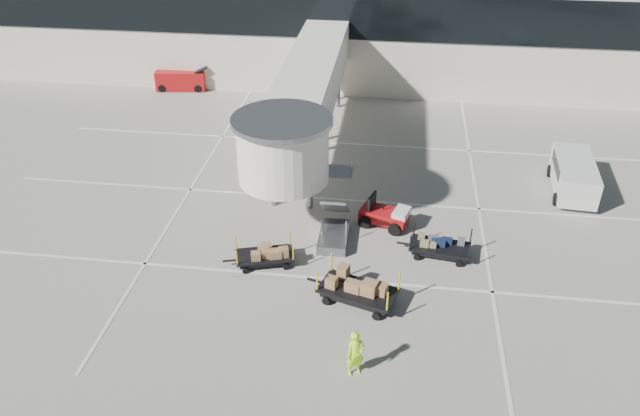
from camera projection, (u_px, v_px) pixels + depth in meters
The scene contains 11 objects.
ground at pixel (353, 310), 26.50m from camera, with size 140.00×140.00×0.00m, color #A19D90.
lane_markings at pixel (356, 197), 34.43m from camera, with size 40.00×30.00×0.02m.
terminal at pixel (382, 22), 49.57m from camera, with size 64.00×12.11×15.20m.
jet_bridge at pixel (304, 102), 35.00m from camera, with size 5.70×20.40×6.03m.
baggage_tug at pixel (385, 215), 31.80m from camera, with size 2.68×2.15×1.60m.
suitcase_cart at pixel (438, 248), 29.57m from camera, with size 3.54×1.78×1.36m.
box_cart_near at pixel (364, 292), 26.59m from camera, with size 4.13×2.56×1.59m.
box_cart_far at pixel (266, 254), 29.08m from camera, with size 3.36×2.03×1.29m.
ground_worker at pixel (355, 354), 23.00m from camera, with size 0.72×0.47×1.97m, color #B2F91A.
minivan at pixel (574, 173), 34.51m from camera, with size 2.48×5.06×1.86m.
belt_loader at pixel (182, 80), 48.01m from camera, with size 4.16×1.99×1.94m.
Camera 1 is at (1.23, -20.20, 17.71)m, focal length 35.00 mm.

